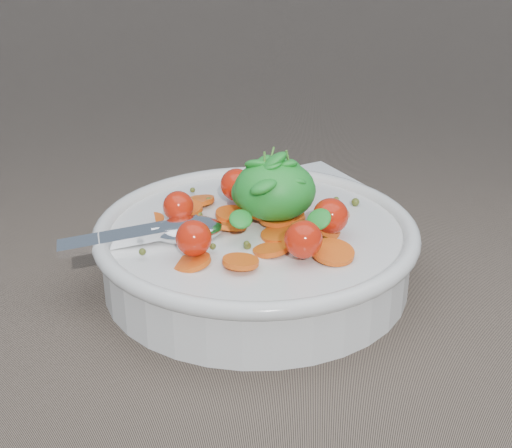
{
  "coord_description": "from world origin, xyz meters",
  "views": [
    {
      "loc": [
        0.05,
        -0.56,
        0.32
      ],
      "look_at": [
        0.01,
        -0.0,
        0.06
      ],
      "focal_mm": 50.0,
      "sensor_mm": 36.0,
      "label": 1
    }
  ],
  "objects": [
    {
      "name": "bowl",
      "position": [
        0.01,
        -0.0,
        0.03
      ],
      "size": [
        0.3,
        0.28,
        0.12
      ],
      "color": "silver",
      "rests_on": "ground"
    },
    {
      "name": "napkin",
      "position": [
        0.04,
        0.21,
        0.0
      ],
      "size": [
        0.19,
        0.19,
        0.01
      ],
      "primitive_type": "cube",
      "rotation": [
        0.0,
        0.0,
        0.58
      ],
      "color": "white",
      "rests_on": "ground"
    },
    {
      "name": "ground",
      "position": [
        0.0,
        0.0,
        0.0
      ],
      "size": [
        6.0,
        6.0,
        0.0
      ],
      "primitive_type": "plane",
      "color": "#756353",
      "rests_on": "ground"
    }
  ]
}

